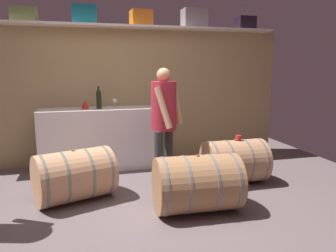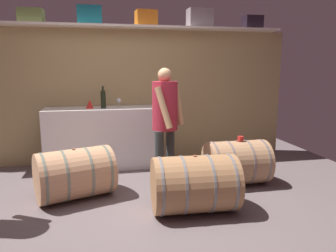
{
  "view_description": "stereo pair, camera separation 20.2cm",
  "coord_description": "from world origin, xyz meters",
  "px_view_note": "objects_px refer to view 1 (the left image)",
  "views": [
    {
      "loc": [
        -0.5,
        -3.04,
        1.49
      ],
      "look_at": [
        0.45,
        0.54,
        0.82
      ],
      "focal_mm": 34.18,
      "sensor_mm": 36.0,
      "label": 1
    },
    {
      "loc": [
        -0.3,
        -3.09,
        1.49
      ],
      "look_at": [
        0.45,
        0.54,
        0.82
      ],
      "focal_mm": 34.18,
      "sensor_mm": 36.0,
      "label": 2
    }
  ],
  "objects_px": {
    "toolcase_orange": "(141,18)",
    "red_funnel": "(85,104)",
    "work_cabinet": "(98,138)",
    "toolcase_black": "(245,23)",
    "wine_bottle_dark": "(99,99)",
    "wine_glass": "(115,101)",
    "toolcase_olive": "(24,15)",
    "wine_barrel_far": "(74,176)",
    "visitor_tasting": "(164,115)",
    "wine_barrel_near": "(234,161)",
    "toolcase_grey": "(194,19)",
    "wine_barrel_flank": "(197,183)",
    "toolcase_teal": "(84,15)",
    "tasting_cup": "(238,138)"
  },
  "relations": [
    {
      "from": "toolcase_grey",
      "to": "wine_barrel_flank",
      "type": "relative_size",
      "value": 0.41
    },
    {
      "from": "toolcase_orange",
      "to": "wine_barrel_far",
      "type": "height_order",
      "value": "toolcase_orange"
    },
    {
      "from": "wine_barrel_near",
      "to": "visitor_tasting",
      "type": "bearing_deg",
      "value": 169.86
    },
    {
      "from": "tasting_cup",
      "to": "toolcase_teal",
      "type": "bearing_deg",
      "value": 144.95
    },
    {
      "from": "toolcase_grey",
      "to": "wine_glass",
      "type": "relative_size",
      "value": 2.66
    },
    {
      "from": "visitor_tasting",
      "to": "toolcase_grey",
      "type": "bearing_deg",
      "value": -172.16
    },
    {
      "from": "toolcase_olive",
      "to": "toolcase_teal",
      "type": "xyz_separation_m",
      "value": [
        0.81,
        0.0,
        0.03
      ]
    },
    {
      "from": "toolcase_olive",
      "to": "toolcase_teal",
      "type": "distance_m",
      "value": 0.81
    },
    {
      "from": "toolcase_black",
      "to": "work_cabinet",
      "type": "xyz_separation_m",
      "value": [
        -2.45,
        -0.18,
        -1.77
      ]
    },
    {
      "from": "wine_barrel_near",
      "to": "wine_barrel_far",
      "type": "height_order",
      "value": "wine_barrel_far"
    },
    {
      "from": "wine_barrel_near",
      "to": "wine_barrel_far",
      "type": "bearing_deg",
      "value": -178.34
    },
    {
      "from": "wine_bottle_dark",
      "to": "toolcase_teal",
      "type": "bearing_deg",
      "value": 122.44
    },
    {
      "from": "red_funnel",
      "to": "wine_barrel_far",
      "type": "bearing_deg",
      "value": -97.71
    },
    {
      "from": "wine_barrel_near",
      "to": "wine_barrel_flank",
      "type": "distance_m",
      "value": 1.02
    },
    {
      "from": "red_funnel",
      "to": "wine_barrel_far",
      "type": "relative_size",
      "value": 0.13
    },
    {
      "from": "tasting_cup",
      "to": "visitor_tasting",
      "type": "relative_size",
      "value": 0.05
    },
    {
      "from": "wine_bottle_dark",
      "to": "wine_glass",
      "type": "bearing_deg",
      "value": 13.88
    },
    {
      "from": "work_cabinet",
      "to": "wine_glass",
      "type": "relative_size",
      "value": 11.95
    },
    {
      "from": "visitor_tasting",
      "to": "wine_barrel_far",
      "type": "bearing_deg",
      "value": -36.58
    },
    {
      "from": "toolcase_black",
      "to": "wine_barrel_near",
      "type": "relative_size",
      "value": 0.36
    },
    {
      "from": "work_cabinet",
      "to": "red_funnel",
      "type": "height_order",
      "value": "red_funnel"
    },
    {
      "from": "toolcase_teal",
      "to": "toolcase_grey",
      "type": "height_order",
      "value": "toolcase_grey"
    },
    {
      "from": "toolcase_orange",
      "to": "work_cabinet",
      "type": "distance_m",
      "value": 1.92
    },
    {
      "from": "toolcase_black",
      "to": "wine_glass",
      "type": "xyz_separation_m",
      "value": [
        -2.19,
        -0.18,
        -1.21
      ]
    },
    {
      "from": "wine_barrel_far",
      "to": "visitor_tasting",
      "type": "distance_m",
      "value": 1.29
    },
    {
      "from": "wine_barrel_near",
      "to": "red_funnel",
      "type": "bearing_deg",
      "value": 149.39
    },
    {
      "from": "toolcase_orange",
      "to": "work_cabinet",
      "type": "relative_size",
      "value": 0.19
    },
    {
      "from": "toolcase_grey",
      "to": "toolcase_black",
      "type": "height_order",
      "value": "toolcase_grey"
    },
    {
      "from": "wine_glass",
      "to": "red_funnel",
      "type": "height_order",
      "value": "wine_glass"
    },
    {
      "from": "toolcase_olive",
      "to": "visitor_tasting",
      "type": "xyz_separation_m",
      "value": [
        1.71,
        -1.14,
        -1.3
      ]
    },
    {
      "from": "wine_bottle_dark",
      "to": "wine_barrel_flank",
      "type": "xyz_separation_m",
      "value": [
        0.9,
        -1.74,
        -0.75
      ]
    },
    {
      "from": "toolcase_grey",
      "to": "visitor_tasting",
      "type": "height_order",
      "value": "toolcase_grey"
    },
    {
      "from": "toolcase_olive",
      "to": "wine_barrel_near",
      "type": "relative_size",
      "value": 0.43
    },
    {
      "from": "toolcase_orange",
      "to": "red_funnel",
      "type": "bearing_deg",
      "value": -171.06
    },
    {
      "from": "wine_bottle_dark",
      "to": "tasting_cup",
      "type": "height_order",
      "value": "wine_bottle_dark"
    },
    {
      "from": "toolcase_black",
      "to": "wine_glass",
      "type": "distance_m",
      "value": 2.51
    },
    {
      "from": "toolcase_grey",
      "to": "wine_barrel_flank",
      "type": "height_order",
      "value": "toolcase_grey"
    },
    {
      "from": "red_funnel",
      "to": "visitor_tasting",
      "type": "relative_size",
      "value": 0.08
    },
    {
      "from": "wine_glass",
      "to": "toolcase_black",
      "type": "bearing_deg",
      "value": 4.67
    },
    {
      "from": "work_cabinet",
      "to": "visitor_tasting",
      "type": "height_order",
      "value": "visitor_tasting"
    },
    {
      "from": "toolcase_black",
      "to": "wine_barrel_far",
      "type": "bearing_deg",
      "value": -151.92
    },
    {
      "from": "wine_glass",
      "to": "tasting_cup",
      "type": "relative_size",
      "value": 1.84
    },
    {
      "from": "toolcase_olive",
      "to": "wine_barrel_far",
      "type": "height_order",
      "value": "toolcase_olive"
    },
    {
      "from": "visitor_tasting",
      "to": "toolcase_black",
      "type": "bearing_deg",
      "value": 166.39
    },
    {
      "from": "toolcase_teal",
      "to": "wine_bottle_dark",
      "type": "relative_size",
      "value": 1.08
    },
    {
      "from": "toolcase_teal",
      "to": "wine_barrel_near",
      "type": "bearing_deg",
      "value": -34.46
    },
    {
      "from": "wine_glass",
      "to": "toolcase_olive",
      "type": "bearing_deg",
      "value": 171.45
    },
    {
      "from": "wine_glass",
      "to": "tasting_cup",
      "type": "height_order",
      "value": "wine_glass"
    },
    {
      "from": "red_funnel",
      "to": "tasting_cup",
      "type": "distance_m",
      "value": 2.22
    },
    {
      "from": "wine_glass",
      "to": "visitor_tasting",
      "type": "bearing_deg",
      "value": -61.46
    }
  ]
}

